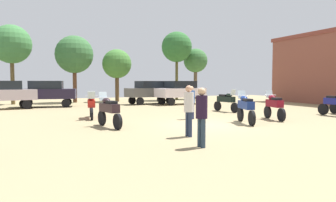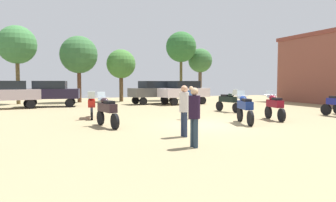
{
  "view_description": "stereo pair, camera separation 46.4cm",
  "coord_description": "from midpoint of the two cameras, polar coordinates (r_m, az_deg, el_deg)",
  "views": [
    {
      "loc": [
        -6.94,
        -12.24,
        1.92
      ],
      "look_at": [
        -0.66,
        3.23,
        0.91
      ],
      "focal_mm": 33.4,
      "sensor_mm": 36.0,
      "label": 1
    },
    {
      "loc": [
        -6.51,
        -12.41,
        1.92
      ],
      "look_at": [
        -0.66,
        3.23,
        0.91
      ],
      "focal_mm": 33.4,
      "sensor_mm": 36.0,
      "label": 2
    }
  ],
  "objects": [
    {
      "name": "motorcycle_6",
      "position": [
        13.41,
        -10.11,
        -1.61
      ],
      "size": [
        0.75,
        2.18,
        1.48
      ],
      "rotation": [
        0.0,
        0.0,
        0.23
      ],
      "color": "black",
      "rests_on": "ground"
    },
    {
      "name": "ground_plane",
      "position": [
        14.17,
        8.08,
        -4.33
      ],
      "size": [
        44.0,
        52.0,
        0.02
      ],
      "color": "#94825D"
    },
    {
      "name": "motorcycle_4",
      "position": [
        20.38,
        11.53,
        0.07
      ],
      "size": [
        0.7,
        2.22,
        1.46
      ],
      "rotation": [
        0.0,
        0.0,
        3.32
      ],
      "color": "black",
      "rests_on": "ground"
    },
    {
      "name": "tree_7",
      "position": [
        31.04,
        -8.14,
        6.65
      ],
      "size": [
        2.82,
        2.82,
        5.1
      ],
      "color": "brown",
      "rests_on": "ground"
    },
    {
      "name": "motorcycle_7",
      "position": [
        14.75,
        14.71,
        -1.16
      ],
      "size": [
        0.86,
        2.2,
        1.51
      ],
      "rotation": [
        0.0,
        0.0,
        -0.3
      ],
      "color": "black",
      "rests_on": "ground"
    },
    {
      "name": "tree_1",
      "position": [
        30.05,
        -25.46,
        9.2
      ],
      "size": [
        3.27,
        3.27,
        6.75
      ],
      "color": "brown",
      "rests_on": "ground"
    },
    {
      "name": "person_3",
      "position": [
        16.1,
        5.06,
        0.19
      ],
      "size": [
        0.47,
        0.47,
        1.7
      ],
      "rotation": [
        0.0,
        0.0,
        2.14
      ],
      "color": "#252B4E",
      "rests_on": "ground"
    },
    {
      "name": "person_2",
      "position": [
        10.85,
        4.19,
        -1.05
      ],
      "size": [
        0.38,
        0.38,
        1.79
      ],
      "rotation": [
        0.0,
        0.0,
        4.85
      ],
      "color": "#222D48",
      "rests_on": "ground"
    },
    {
      "name": "car_5",
      "position": [
        26.74,
        3.41,
        1.88
      ],
      "size": [
        4.57,
        2.63,
        2.0
      ],
      "rotation": [
        0.0,
        0.0,
        1.77
      ],
      "color": "black",
      "rests_on": "ground"
    },
    {
      "name": "car_3",
      "position": [
        27.28,
        -2.05,
        1.92
      ],
      "size": [
        4.58,
        2.65,
        2.0
      ],
      "rotation": [
        0.0,
        0.0,
        1.78
      ],
      "color": "black",
      "rests_on": "ground"
    },
    {
      "name": "car_4",
      "position": [
        24.83,
        -26.85,
        1.4
      ],
      "size": [
        4.54,
        2.49,
        2.0
      ],
      "rotation": [
        0.0,
        0.0,
        1.74
      ],
      "color": "black",
      "rests_on": "ground"
    },
    {
      "name": "tree_3",
      "position": [
        35.38,
        6.27,
        7.25
      ],
      "size": [
        2.67,
        2.67,
        5.66
      ],
      "color": "brown",
      "rests_on": "ground"
    },
    {
      "name": "person_1",
      "position": [
        9.09,
        6.28,
        -2.12
      ],
      "size": [
        0.38,
        0.38,
        1.75
      ],
      "rotation": [
        0.0,
        0.0,
        1.69
      ],
      "color": "#253646",
      "rests_on": "ground"
    },
    {
      "name": "motorcycle_1",
      "position": [
        16.59,
        19.63,
        -0.8
      ],
      "size": [
        0.74,
        2.07,
        1.49
      ],
      "rotation": [
        0.0,
        0.0,
        -0.24
      ],
      "color": "black",
      "rests_on": "ground"
    },
    {
      "name": "motorcycle_3",
      "position": [
        16.86,
        -13.01,
        -0.68
      ],
      "size": [
        0.63,
        2.16,
        1.45
      ],
      "rotation": [
        0.0,
        0.0,
        3.02
      ],
      "color": "black",
      "rests_on": "ground"
    },
    {
      "name": "tree_6",
      "position": [
        33.37,
        2.81,
        9.77
      ],
      "size": [
        3.2,
        3.2,
        7.21
      ],
      "color": "#4D4824",
      "rests_on": "ground"
    },
    {
      "name": "car_1",
      "position": [
        25.67,
        -20.19,
        1.61
      ],
      "size": [
        4.52,
        2.44,
        2.0
      ],
      "rotation": [
        0.0,
        0.0,
        1.42
      ],
      "color": "black",
      "rests_on": "ground"
    },
    {
      "name": "tree_2",
      "position": [
        30.59,
        -15.55,
        8.09
      ],
      "size": [
        3.48,
        3.48,
        6.21
      ],
      "color": "brown",
      "rests_on": "ground"
    }
  ]
}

